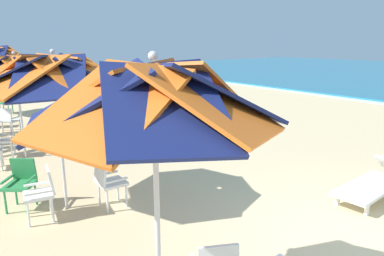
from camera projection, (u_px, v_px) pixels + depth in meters
beach_umbrella_0 at (154, 99)px, 2.81m from camera, size 2.14×2.14×2.75m
beach_umbrella_1 at (54, 74)px, 5.55m from camera, size 2.59×2.59×2.71m
plastic_chair_2 at (43, 191)px, 5.62m from camera, size 0.51×0.54×0.87m
plastic_chair_3 at (108, 181)px, 6.02m from camera, size 0.45×0.48×0.87m
plastic_chair_4 at (21, 181)px, 6.02m from camera, size 0.63×0.63×0.87m
beach_umbrella_2 at (15, 68)px, 8.26m from camera, size 2.11×2.11×2.61m
plastic_chair_6 at (1, 138)px, 8.65m from camera, size 0.56×0.58×0.87m
plastic_chair_8 at (9, 119)px, 10.78m from camera, size 0.63×0.63×0.87m
plastic_chair_10 at (7, 101)px, 14.13m from camera, size 0.55×0.57×0.87m
sun_lounger_2 at (375, 182)px, 6.50m from camera, size 0.71×2.17×0.62m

